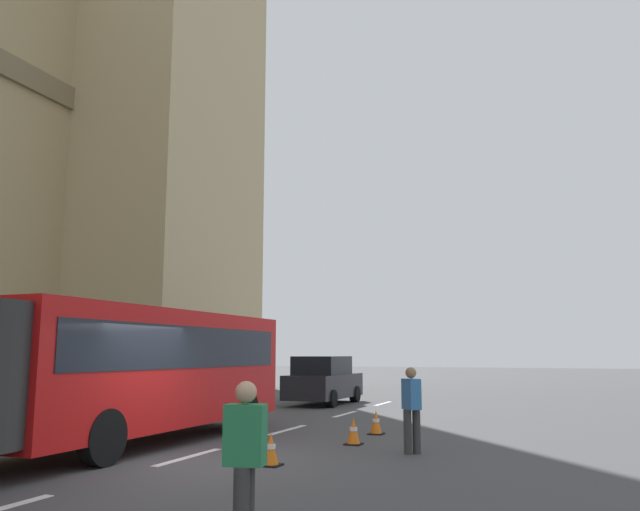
{
  "coord_description": "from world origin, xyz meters",
  "views": [
    {
      "loc": [
        -10.21,
        -6.85,
        1.97
      ],
      "look_at": [
        13.5,
        2.37,
        5.94
      ],
      "focal_mm": 35.24,
      "sensor_mm": 36.0,
      "label": 1
    }
  ],
  "objects_px": {
    "traffic_cone_west": "(271,449)",
    "pedestrian_by_kerb": "(412,407)",
    "sedan_lead": "(324,380)",
    "traffic_cone_middle": "(354,431)",
    "traffic_cone_east": "(376,423)",
    "pedestrian_near_cones": "(245,460)"
  },
  "relations": [
    {
      "from": "sedan_lead",
      "to": "pedestrian_by_kerb",
      "type": "bearing_deg",
      "value": -150.97
    },
    {
      "from": "traffic_cone_west",
      "to": "pedestrian_near_cones",
      "type": "relative_size",
      "value": 0.34
    },
    {
      "from": "traffic_cone_middle",
      "to": "traffic_cone_east",
      "type": "height_order",
      "value": "same"
    },
    {
      "from": "traffic_cone_east",
      "to": "pedestrian_by_kerb",
      "type": "height_order",
      "value": "pedestrian_by_kerb"
    },
    {
      "from": "sedan_lead",
      "to": "pedestrian_near_cones",
      "type": "bearing_deg",
      "value": -161.54
    },
    {
      "from": "traffic_cone_west",
      "to": "traffic_cone_east",
      "type": "xyz_separation_m",
      "value": [
        4.88,
        -0.52,
        0.0
      ]
    },
    {
      "from": "sedan_lead",
      "to": "traffic_cone_middle",
      "type": "xyz_separation_m",
      "value": [
        -10.03,
        -4.52,
        -0.63
      ]
    },
    {
      "from": "traffic_cone_west",
      "to": "pedestrian_by_kerb",
      "type": "height_order",
      "value": "pedestrian_by_kerb"
    },
    {
      "from": "traffic_cone_west",
      "to": "traffic_cone_east",
      "type": "height_order",
      "value": "same"
    },
    {
      "from": "sedan_lead",
      "to": "traffic_cone_west",
      "type": "distance_m",
      "value": 13.63
    },
    {
      "from": "traffic_cone_west",
      "to": "pedestrian_by_kerb",
      "type": "distance_m",
      "value": 3.08
    },
    {
      "from": "traffic_cone_west",
      "to": "pedestrian_near_cones",
      "type": "distance_m",
      "value": 5.05
    },
    {
      "from": "pedestrian_near_cones",
      "to": "pedestrian_by_kerb",
      "type": "xyz_separation_m",
      "value": [
        6.84,
        -0.11,
        0.0
      ]
    },
    {
      "from": "sedan_lead",
      "to": "traffic_cone_west",
      "type": "relative_size",
      "value": 7.59
    },
    {
      "from": "traffic_cone_east",
      "to": "traffic_cone_west",
      "type": "bearing_deg",
      "value": 173.94
    },
    {
      "from": "sedan_lead",
      "to": "pedestrian_by_kerb",
      "type": "distance_m",
      "value": 12.37
    },
    {
      "from": "traffic_cone_west",
      "to": "traffic_cone_middle",
      "type": "height_order",
      "value": "same"
    },
    {
      "from": "traffic_cone_west",
      "to": "traffic_cone_middle",
      "type": "relative_size",
      "value": 1.0
    },
    {
      "from": "sedan_lead",
      "to": "traffic_cone_middle",
      "type": "height_order",
      "value": "sedan_lead"
    },
    {
      "from": "traffic_cone_west",
      "to": "pedestrian_by_kerb",
      "type": "bearing_deg",
      "value": -42.6
    },
    {
      "from": "pedestrian_by_kerb",
      "to": "sedan_lead",
      "type": "bearing_deg",
      "value": 29.03
    },
    {
      "from": "traffic_cone_middle",
      "to": "pedestrian_by_kerb",
      "type": "distance_m",
      "value": 1.79
    }
  ]
}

